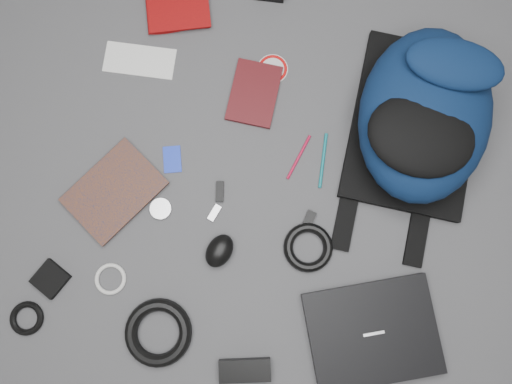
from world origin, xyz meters
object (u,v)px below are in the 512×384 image
(laptop, at_px, (372,333))
(comic_book, at_px, (92,168))
(dvd_case, at_px, (254,93))
(mouse, at_px, (219,251))
(power_brick, at_px, (245,370))
(backpack, at_px, (425,114))
(pouch, at_px, (50,279))

(laptop, height_order, comic_book, laptop)
(laptop, relative_size, dvd_case, 1.81)
(laptop, xyz_separation_m, mouse, (-0.44, 0.07, 0.01))
(mouse, bearing_deg, power_brick, -47.48)
(mouse, bearing_deg, backpack, 63.02)
(laptop, bearing_deg, backpack, 66.73)
(mouse, height_order, pouch, mouse)
(backpack, relative_size, pouch, 6.81)
(laptop, bearing_deg, comic_book, 139.99)
(comic_book, xyz_separation_m, dvd_case, (0.34, 0.34, -0.00))
(dvd_case, xyz_separation_m, mouse, (0.05, -0.44, 0.02))
(backpack, xyz_separation_m, power_brick, (-0.22, -0.75, -0.09))
(pouch, bearing_deg, backpack, 42.07)
(comic_book, relative_size, mouse, 2.64)
(comic_book, bearing_deg, pouch, -62.86)
(mouse, bearing_deg, comic_book, 177.33)
(laptop, bearing_deg, dvd_case, 105.43)
(laptop, distance_m, power_brick, 0.34)
(laptop, relative_size, pouch, 4.26)
(mouse, height_order, power_brick, mouse)
(dvd_case, bearing_deg, power_brick, -79.45)
(comic_book, xyz_separation_m, power_brick, (0.56, -0.36, 0.01))
(comic_book, distance_m, power_brick, 0.66)
(laptop, distance_m, comic_book, 0.85)
(laptop, xyz_separation_m, power_brick, (-0.28, -0.19, -0.00))
(comic_book, height_order, mouse, mouse)
(backpack, height_order, laptop, backpack)
(backpack, bearing_deg, dvd_case, -179.39)
(comic_book, height_order, dvd_case, comic_book)
(backpack, bearing_deg, laptop, -90.89)
(dvd_case, bearing_deg, backpack, 0.43)
(comic_book, height_order, pouch, same)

